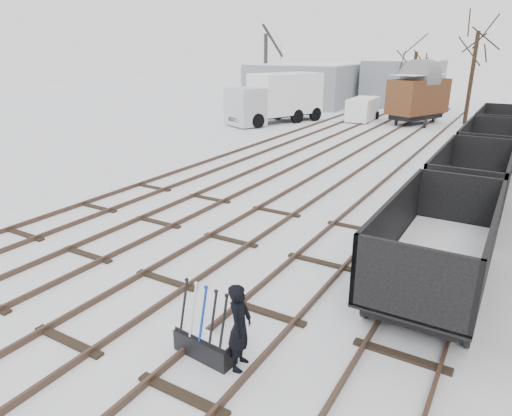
% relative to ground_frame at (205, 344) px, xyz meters
% --- Properties ---
extents(ground, '(120.00, 120.00, 0.00)m').
position_rel_ground_frame_xyz_m(ground, '(-2.68, 1.91, -0.28)').
color(ground, white).
rests_on(ground, ground).
extents(tracks, '(13.90, 52.00, 0.16)m').
position_rel_ground_frame_xyz_m(tracks, '(-2.68, 15.59, -0.21)').
color(tracks, black).
rests_on(tracks, ground).
extents(shed_left, '(10.00, 8.00, 4.10)m').
position_rel_ground_frame_xyz_m(shed_left, '(-15.68, 37.91, 1.76)').
color(shed_left, gray).
rests_on(shed_left, ground).
extents(shed_right, '(7.00, 6.00, 4.50)m').
position_rel_ground_frame_xyz_m(shed_right, '(-6.68, 41.91, 1.96)').
color(shed_right, gray).
rests_on(shed_right, ground).
extents(ground_frame, '(1.33, 0.54, 1.49)m').
position_rel_ground_frame_xyz_m(ground_frame, '(0.00, 0.00, 0.00)').
color(ground_frame, black).
rests_on(ground_frame, ground).
extents(worker, '(0.55, 0.71, 1.73)m').
position_rel_ground_frame_xyz_m(worker, '(0.75, 0.10, 0.58)').
color(worker, black).
rests_on(worker, ground).
extents(freight_wagon_a, '(2.30, 5.76, 2.35)m').
position_rel_ground_frame_xyz_m(freight_wagon_a, '(3.32, 4.82, 0.61)').
color(freight_wagon_a, black).
rests_on(freight_wagon_a, ground).
extents(freight_wagon_b, '(2.30, 5.76, 2.35)m').
position_rel_ground_frame_xyz_m(freight_wagon_b, '(3.32, 11.22, 0.61)').
color(freight_wagon_b, black).
rests_on(freight_wagon_b, ground).
extents(freight_wagon_c, '(2.30, 5.76, 2.35)m').
position_rel_ground_frame_xyz_m(freight_wagon_c, '(3.32, 17.62, 0.61)').
color(freight_wagon_c, black).
rests_on(freight_wagon_c, ground).
extents(freight_wagon_d, '(2.30, 5.76, 2.35)m').
position_rel_ground_frame_xyz_m(freight_wagon_d, '(3.32, 24.02, 0.61)').
color(freight_wagon_d, black).
rests_on(freight_wagon_d, ground).
extents(box_van_wagon, '(4.28, 5.52, 3.74)m').
position_rel_ground_frame_xyz_m(box_van_wagon, '(-2.88, 31.18, 1.90)').
color(box_van_wagon, black).
rests_on(box_van_wagon, ground).
extents(lorry, '(4.67, 8.64, 3.75)m').
position_rel_ground_frame_xyz_m(lorry, '(-12.52, 26.21, 1.65)').
color(lorry, black).
rests_on(lorry, ground).
extents(panel_van, '(1.99, 4.17, 1.80)m').
position_rel_ground_frame_xyz_m(panel_van, '(-7.01, 30.75, 0.65)').
color(panel_van, white).
rests_on(panel_van, ground).
extents(crane, '(1.58, 4.54, 7.80)m').
position_rel_ground_frame_xyz_m(crane, '(-18.96, 36.04, 1.77)').
color(crane, '#2B2C30').
rests_on(crane, ground).
extents(tree_far_left, '(0.30, 0.30, 5.28)m').
position_rel_ground_frame_xyz_m(tree_far_left, '(-5.15, 39.34, 2.36)').
color(tree_far_left, black).
rests_on(tree_far_left, ground).
extents(tree_far_right, '(0.30, 0.30, 6.80)m').
position_rel_ground_frame_xyz_m(tree_far_right, '(0.46, 33.04, 3.12)').
color(tree_far_right, black).
rests_on(tree_far_right, ground).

